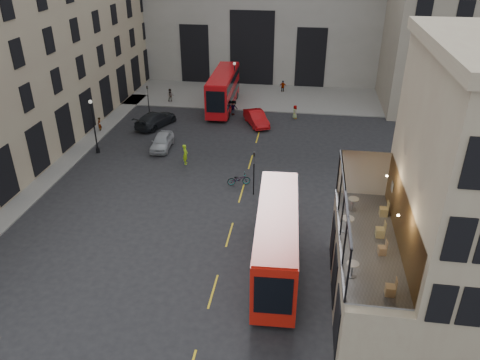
# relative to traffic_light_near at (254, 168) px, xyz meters

# --- Properties ---
(ground) EXTENTS (140.00, 140.00, 0.00)m
(ground) POSITION_rel_traffic_light_near_xyz_m (1.00, -12.00, -2.42)
(ground) COLOR black
(ground) RESTS_ON ground
(host_building_main) EXTENTS (7.26, 11.40, 15.10)m
(host_building_main) POSITION_rel_traffic_light_near_xyz_m (10.95, -12.00, 5.36)
(host_building_main) COLOR tan
(host_building_main) RESTS_ON ground
(host_frontage) EXTENTS (3.00, 11.00, 4.50)m
(host_frontage) POSITION_rel_traffic_light_near_xyz_m (7.50, -12.00, -0.17)
(host_frontage) COLOR tan
(host_frontage) RESTS_ON ground
(cafe_floor) EXTENTS (3.00, 10.00, 0.10)m
(cafe_floor) POSITION_rel_traffic_light_near_xyz_m (7.50, -12.00, 2.12)
(cafe_floor) COLOR slate
(cafe_floor) RESTS_ON host_frontage
(gateway) EXTENTS (35.00, 10.60, 18.00)m
(gateway) POSITION_rel_traffic_light_near_xyz_m (-4.00, 35.99, 6.96)
(gateway) COLOR #A19D96
(gateway) RESTS_ON ground
(building_right) EXTENTS (16.60, 18.60, 20.00)m
(building_right) POSITION_rel_traffic_light_near_xyz_m (21.00, 27.97, 7.97)
(building_right) COLOR gray
(building_right) RESTS_ON ground
(pavement_far) EXTENTS (40.00, 12.00, 0.12)m
(pavement_far) POSITION_rel_traffic_light_near_xyz_m (-5.00, 26.00, -2.36)
(pavement_far) COLOR slate
(pavement_far) RESTS_ON ground
(pavement_left) EXTENTS (8.00, 48.00, 0.12)m
(pavement_left) POSITION_rel_traffic_light_near_xyz_m (-21.00, -0.00, -2.36)
(pavement_left) COLOR slate
(pavement_left) RESTS_ON ground
(traffic_light_near) EXTENTS (0.16, 0.20, 3.80)m
(traffic_light_near) POSITION_rel_traffic_light_near_xyz_m (0.00, 0.00, 0.00)
(traffic_light_near) COLOR black
(traffic_light_near) RESTS_ON ground
(traffic_light_far) EXTENTS (0.16, 0.20, 3.80)m
(traffic_light_far) POSITION_rel_traffic_light_near_xyz_m (-14.00, 16.00, 0.00)
(traffic_light_far) COLOR black
(traffic_light_far) RESTS_ON ground
(street_lamp_a) EXTENTS (0.36, 0.36, 5.33)m
(street_lamp_a) POSITION_rel_traffic_light_near_xyz_m (-16.00, 6.00, -0.03)
(street_lamp_a) COLOR black
(street_lamp_a) RESTS_ON ground
(street_lamp_b) EXTENTS (0.36, 0.36, 5.33)m
(street_lamp_b) POSITION_rel_traffic_light_near_xyz_m (-5.00, 22.00, -0.03)
(street_lamp_b) COLOR black
(street_lamp_b) RESTS_ON ground
(bus_near) EXTENTS (2.91, 10.82, 4.28)m
(bus_near) POSITION_rel_traffic_light_near_xyz_m (2.52, -9.35, -0.02)
(bus_near) COLOR red
(bus_near) RESTS_ON ground
(bus_far) EXTENTS (2.77, 11.04, 4.38)m
(bus_far) POSITION_rel_traffic_light_near_xyz_m (-6.16, 20.62, 0.04)
(bus_far) COLOR #B60C10
(bus_far) RESTS_ON ground
(car_a) EXTENTS (1.99, 4.44, 1.48)m
(car_a) POSITION_rel_traffic_light_near_xyz_m (-10.07, 7.88, -1.68)
(car_a) COLOR #9FA2A7
(car_a) RESTS_ON ground
(car_b) EXTENTS (3.52, 5.03, 1.57)m
(car_b) POSITION_rel_traffic_light_near_xyz_m (-1.57, 15.60, -1.64)
(car_b) COLOR #A90A0D
(car_b) RESTS_ON ground
(car_c) EXTENTS (4.10, 5.97, 1.61)m
(car_c) POSITION_rel_traffic_light_near_xyz_m (-12.50, 13.62, -1.62)
(car_c) COLOR black
(car_c) RESTS_ON ground
(bicycle) EXTENTS (2.07, 1.23, 1.03)m
(bicycle) POSITION_rel_traffic_light_near_xyz_m (-1.44, 1.49, -1.91)
(bicycle) COLOR gray
(bicycle) RESTS_ON ground
(cyclist) EXTENTS (0.56, 0.76, 1.92)m
(cyclist) POSITION_rel_traffic_light_near_xyz_m (-6.91, 4.79, -1.47)
(cyclist) COLOR #A2DB17
(cyclist) RESTS_ON ground
(pedestrian_a) EXTENTS (1.02, 0.88, 1.79)m
(pedestrian_a) POSITION_rel_traffic_light_near_xyz_m (-13.07, 21.66, -1.53)
(pedestrian_a) COLOR gray
(pedestrian_a) RESTS_ON ground
(pedestrian_b) EXTENTS (1.31, 1.22, 1.77)m
(pedestrian_b) POSITION_rel_traffic_light_near_xyz_m (-4.60, 18.38, -1.54)
(pedestrian_b) COLOR gray
(pedestrian_b) RESTS_ON ground
(pedestrian_c) EXTENTS (0.98, 0.50, 1.61)m
(pedestrian_c) POSITION_rel_traffic_light_near_xyz_m (0.59, 28.00, -1.62)
(pedestrian_c) COLOR gray
(pedestrian_c) RESTS_ON ground
(pedestrian_d) EXTENTS (0.67, 0.86, 1.56)m
(pedestrian_d) POSITION_rel_traffic_light_near_xyz_m (2.59, 18.29, -1.64)
(pedestrian_d) COLOR gray
(pedestrian_d) RESTS_ON ground
(pedestrian_e) EXTENTS (0.48, 0.64, 1.58)m
(pedestrian_e) POSITION_rel_traffic_light_near_xyz_m (-18.00, 11.22, -1.63)
(pedestrian_e) COLOR gray
(pedestrian_e) RESTS_ON ground
(cafe_table_near) EXTENTS (0.59, 0.59, 0.74)m
(cafe_table_near) POSITION_rel_traffic_light_near_xyz_m (6.42, -15.11, 2.66)
(cafe_table_near) COLOR beige
(cafe_table_near) RESTS_ON cafe_floor
(cafe_table_mid) EXTENTS (0.68, 0.68, 0.86)m
(cafe_table_mid) POSITION_rel_traffic_light_near_xyz_m (6.39, -11.33, 2.74)
(cafe_table_mid) COLOR beige
(cafe_table_mid) RESTS_ON cafe_floor
(cafe_table_far) EXTENTS (0.62, 0.62, 0.78)m
(cafe_table_far) POSITION_rel_traffic_light_near_xyz_m (6.86, -9.03, 2.69)
(cafe_table_far) COLOR beige
(cafe_table_far) RESTS_ON cafe_floor
(cafe_chair_a) EXTENTS (0.47, 0.47, 0.90)m
(cafe_chair_a) POSITION_rel_traffic_light_near_xyz_m (8.04, -16.18, 2.45)
(cafe_chair_a) COLOR tan
(cafe_chair_a) RESTS_ON cafe_floor
(cafe_chair_b) EXTENTS (0.43, 0.43, 0.80)m
(cafe_chair_b) POSITION_rel_traffic_light_near_xyz_m (8.05, -13.14, 2.42)
(cafe_chair_b) COLOR tan
(cafe_chair_b) RESTS_ON cafe_floor
(cafe_chair_c) EXTENTS (0.47, 0.47, 0.92)m
(cafe_chair_c) POSITION_rel_traffic_light_near_xyz_m (8.13, -11.57, 2.46)
(cafe_chair_c) COLOR #D4BF7A
(cafe_chair_c) RESTS_ON cafe_floor
(cafe_chair_d) EXTENTS (0.46, 0.46, 0.91)m
(cafe_chair_d) POSITION_rel_traffic_light_near_xyz_m (8.58, -9.38, 2.45)
(cafe_chair_d) COLOR tan
(cafe_chair_d) RESTS_ON cafe_floor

